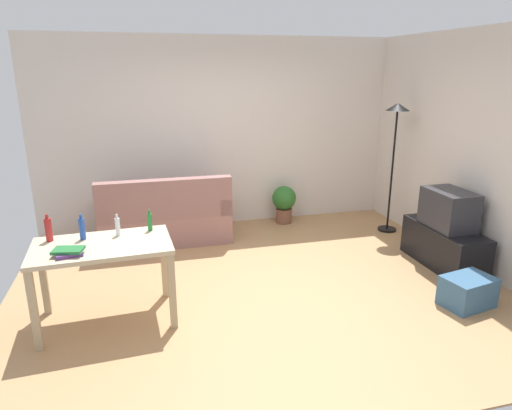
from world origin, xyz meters
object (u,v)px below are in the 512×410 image
object	(u,v)px
couch	(165,219)
potted_plant	(284,202)
bottle_blue	(82,229)
storage_box	(468,291)
desk	(103,255)
tv	(449,209)
bottle_clear	(118,226)
torchiere_lamp	(395,133)
book_stack	(69,252)
tv_stand	(444,246)
bottle_red	(48,229)
bottle_green	(150,222)

from	to	relation	value
couch	potted_plant	bearing A→B (deg)	-170.06
couch	bottle_blue	world-z (taller)	bottle_blue
potted_plant	storage_box	size ratio (longest dim) A/B	1.19
desk	storage_box	distance (m)	3.50
potted_plant	bottle_blue	distance (m)	3.37
tv	desk	bearing A→B (deg)	94.23
potted_plant	desk	bearing A→B (deg)	-137.40
bottle_clear	torchiere_lamp	bearing A→B (deg)	20.34
storage_box	book_stack	xyz separation A→B (m)	(-3.66, 0.42, 0.64)
tv	desk	distance (m)	3.80
torchiere_lamp	book_stack	xyz separation A→B (m)	(-4.03, -1.73, -0.62)
tv_stand	bottle_red	bearing A→B (deg)	91.16
tv	bottle_clear	world-z (taller)	bottle_clear
tv	desk	world-z (taller)	tv
desk	bottle_green	world-z (taller)	bottle_green
tv_stand	bottle_green	xyz separation A→B (m)	(-3.35, -0.04, 0.61)
torchiere_lamp	bottle_blue	world-z (taller)	torchiere_lamp
couch	storage_box	xyz separation A→B (m)	(2.76, -2.54, -0.16)
desk	bottle_clear	size ratio (longest dim) A/B	5.95
desk	bottle_green	distance (m)	0.53
tv	storage_box	size ratio (longest dim) A/B	1.25
tv	book_stack	xyz separation A→B (m)	(-4.03, -0.47, 0.09)
storage_box	bottle_red	world-z (taller)	bottle_red
bottle_blue	book_stack	size ratio (longest dim) A/B	0.89
torchiere_lamp	desk	xyz separation A→B (m)	(-3.78, -1.54, -0.76)
bottle_blue	bottle_green	world-z (taller)	bottle_blue
couch	potted_plant	world-z (taller)	couch
couch	bottle_green	distance (m)	1.78
tv_stand	torchiere_lamp	world-z (taller)	torchiere_lamp
tv_stand	bottle_green	world-z (taller)	bottle_green
storage_box	potted_plant	bearing A→B (deg)	108.94
torchiere_lamp	desk	world-z (taller)	torchiere_lamp
bottle_red	book_stack	xyz separation A→B (m)	(0.21, -0.39, -0.08)
torchiere_lamp	storage_box	bearing A→B (deg)	-99.86
bottle_blue	bottle_clear	xyz separation A→B (m)	(0.31, 0.03, -0.02)
bottle_red	bottle_blue	world-z (taller)	bottle_red
tv	book_stack	size ratio (longest dim) A/B	2.24
torchiere_lamp	tv	bearing A→B (deg)	-89.84
book_stack	tv	bearing A→B (deg)	6.69
bottle_clear	bottle_green	size ratio (longest dim) A/B	1.00
couch	bottle_clear	xyz separation A→B (m)	(-0.51, -1.74, 0.54)
desk	bottle_blue	distance (m)	0.32
torchiere_lamp	desk	bearing A→B (deg)	-157.91
couch	bottle_clear	bearing A→B (deg)	73.54
couch	torchiere_lamp	distance (m)	3.34
desk	potted_plant	xyz separation A→B (m)	(2.43, 2.24, -0.32)
desk	bottle_red	distance (m)	0.54
torchiere_lamp	bottle_red	distance (m)	4.48
tv_stand	torchiere_lamp	distance (m)	1.72
tv	bottle_green	size ratio (longest dim) A/B	2.90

